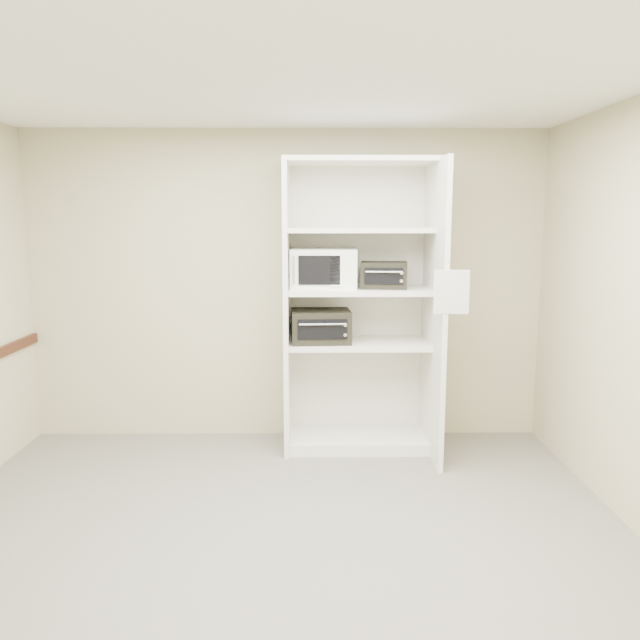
{
  "coord_description": "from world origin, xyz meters",
  "views": [
    {
      "loc": [
        0.24,
        -3.46,
        1.94
      ],
      "look_at": [
        0.29,
        1.28,
        1.17
      ],
      "focal_mm": 35.0,
      "sensor_mm": 36.0,
      "label": 1
    }
  ],
  "objects_px": {
    "shelving_unit": "(364,316)",
    "toaster_oven_upper": "(384,275)",
    "toaster_oven_lower": "(321,326)",
    "microwave": "(324,268)"
  },
  "relations": [
    {
      "from": "shelving_unit",
      "to": "toaster_oven_upper",
      "type": "height_order",
      "value": "shelving_unit"
    },
    {
      "from": "toaster_oven_lower",
      "to": "shelving_unit",
      "type": "bearing_deg",
      "value": 3.13
    },
    {
      "from": "shelving_unit",
      "to": "microwave",
      "type": "bearing_deg",
      "value": 173.56
    },
    {
      "from": "microwave",
      "to": "shelving_unit",
      "type": "bearing_deg",
      "value": -5.27
    },
    {
      "from": "microwave",
      "to": "toaster_oven_lower",
      "type": "bearing_deg",
      "value": -105.52
    },
    {
      "from": "microwave",
      "to": "toaster_oven_lower",
      "type": "relative_size",
      "value": 1.12
    },
    {
      "from": "microwave",
      "to": "toaster_oven_lower",
      "type": "height_order",
      "value": "microwave"
    },
    {
      "from": "toaster_oven_upper",
      "to": "toaster_oven_lower",
      "type": "distance_m",
      "value": 0.67
    },
    {
      "from": "shelving_unit",
      "to": "toaster_oven_lower",
      "type": "relative_size",
      "value": 4.99
    },
    {
      "from": "shelving_unit",
      "to": "toaster_oven_upper",
      "type": "distance_m",
      "value": 0.38
    }
  ]
}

